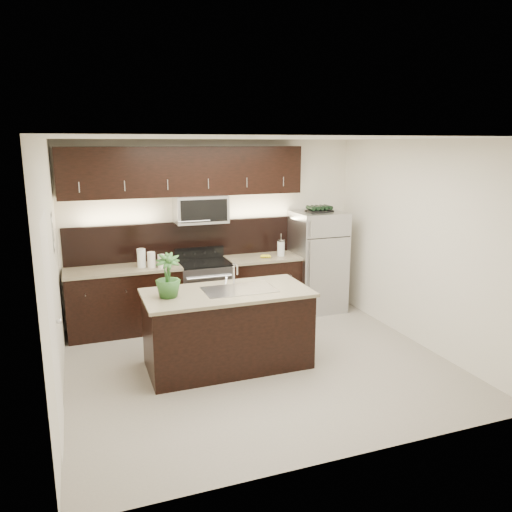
{
  "coord_description": "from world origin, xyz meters",
  "views": [
    {
      "loc": [
        -1.98,
        -5.3,
        2.65
      ],
      "look_at": [
        0.16,
        0.55,
        1.23
      ],
      "focal_mm": 35.0,
      "sensor_mm": 36.0,
      "label": 1
    }
  ],
  "objects": [
    {
      "name": "canisters",
      "position": [
        -1.06,
        1.59,
        1.06
      ],
      "size": [
        0.37,
        0.23,
        0.26
      ],
      "rotation": [
        0.0,
        0.0,
        -0.43
      ],
      "color": "silver",
      "rests_on": "counter_run"
    },
    {
      "name": "wine_rack",
      "position": [
        1.6,
        1.63,
        1.64
      ],
      "size": [
        0.39,
        0.24,
        0.1
      ],
      "color": "black",
      "rests_on": "refrigerator"
    },
    {
      "name": "refrigerator",
      "position": [
        1.6,
        1.63,
        0.8
      ],
      "size": [
        0.77,
        0.69,
        1.59
      ],
      "primitive_type": "cube",
      "color": "#B2B2B7",
      "rests_on": "ground"
    },
    {
      "name": "sink_faucet",
      "position": [
        -0.22,
        0.12,
        0.96
      ],
      "size": [
        0.84,
        0.5,
        0.28
      ],
      "color": "silver",
      "rests_on": "island"
    },
    {
      "name": "french_press",
      "position": [
        0.96,
        1.64,
        1.07
      ],
      "size": [
        0.12,
        0.12,
        0.34
      ],
      "rotation": [
        0.0,
        0.0,
        0.13
      ],
      "color": "silver",
      "rests_on": "counter_run"
    },
    {
      "name": "upper_fixtures",
      "position": [
        -0.43,
        1.84,
        2.14
      ],
      "size": [
        3.49,
        0.4,
        1.66
      ],
      "color": "black",
      "rests_on": "counter_run"
    },
    {
      "name": "ground",
      "position": [
        0.0,
        0.0,
        0.0
      ],
      "size": [
        4.5,
        4.5,
        0.0
      ],
      "primitive_type": "plane",
      "color": "gray",
      "rests_on": "ground"
    },
    {
      "name": "island",
      "position": [
        -0.37,
        0.11,
        0.47
      ],
      "size": [
        1.96,
        0.96,
        0.94
      ],
      "color": "black",
      "rests_on": "ground"
    },
    {
      "name": "plant",
      "position": [
        -1.06,
        0.12,
        1.19
      ],
      "size": [
        0.32,
        0.32,
        0.5
      ],
      "primitive_type": "imported",
      "rotation": [
        0.0,
        0.0,
        -0.14
      ],
      "color": "#285421",
      "rests_on": "island"
    },
    {
      "name": "room_walls",
      "position": [
        -0.11,
        -0.04,
        1.7
      ],
      "size": [
        4.52,
        4.02,
        2.71
      ],
      "color": "silver",
      "rests_on": "ground"
    },
    {
      "name": "bananas",
      "position": [
        0.65,
        1.61,
        0.97
      ],
      "size": [
        0.21,
        0.18,
        0.05
      ],
      "primitive_type": "ellipsoid",
      "rotation": [
        0.0,
        0.0,
        -0.37
      ],
      "color": "gold",
      "rests_on": "counter_run"
    },
    {
      "name": "counter_run",
      "position": [
        -0.46,
        1.69,
        0.47
      ],
      "size": [
        3.51,
        0.65,
        0.94
      ],
      "color": "black",
      "rests_on": "ground"
    }
  ]
}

